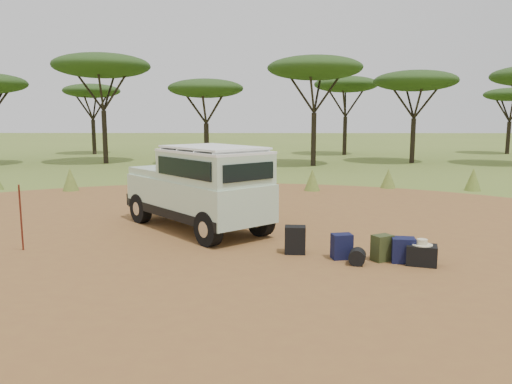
{
  "coord_description": "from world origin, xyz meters",
  "views": [
    {
      "loc": [
        1.11,
        -10.0,
        2.78
      ],
      "look_at": [
        0.98,
        1.57,
        1.0
      ],
      "focal_mm": 35.0,
      "sensor_mm": 36.0,
      "label": 1
    }
  ],
  "objects_px": {
    "walking_staff": "(21,218)",
    "backpack_navy": "(342,246)",
    "backpack_olive": "(382,248)",
    "hard_case": "(422,255)",
    "duffel_navy": "(403,250)",
    "safari_vehicle": "(200,189)",
    "backpack_black": "(295,240)"
  },
  "relations": [
    {
      "from": "walking_staff",
      "to": "backpack_navy",
      "type": "relative_size",
      "value": 2.97
    },
    {
      "from": "walking_staff",
      "to": "backpack_navy",
      "type": "distance_m",
      "value": 6.48
    },
    {
      "from": "backpack_olive",
      "to": "hard_case",
      "type": "bearing_deg",
      "value": -49.61
    },
    {
      "from": "backpack_navy",
      "to": "hard_case",
      "type": "height_order",
      "value": "backpack_navy"
    },
    {
      "from": "safari_vehicle",
      "to": "backpack_olive",
      "type": "relative_size",
      "value": 8.42
    },
    {
      "from": "safari_vehicle",
      "to": "duffel_navy",
      "type": "height_order",
      "value": "safari_vehicle"
    },
    {
      "from": "walking_staff",
      "to": "backpack_olive",
      "type": "bearing_deg",
      "value": -30.64
    },
    {
      "from": "duffel_navy",
      "to": "backpack_olive",
      "type": "bearing_deg",
      "value": 172.41
    },
    {
      "from": "backpack_black",
      "to": "duffel_navy",
      "type": "bearing_deg",
      "value": -12.17
    },
    {
      "from": "hard_case",
      "to": "backpack_olive",
      "type": "bearing_deg",
      "value": 175.44
    },
    {
      "from": "walking_staff",
      "to": "backpack_navy",
      "type": "height_order",
      "value": "walking_staff"
    },
    {
      "from": "backpack_olive",
      "to": "hard_case",
      "type": "xyz_separation_m",
      "value": [
        0.67,
        -0.27,
        -0.06
      ]
    },
    {
      "from": "safari_vehicle",
      "to": "walking_staff",
      "type": "height_order",
      "value": "safari_vehicle"
    },
    {
      "from": "backpack_navy",
      "to": "hard_case",
      "type": "xyz_separation_m",
      "value": [
        1.43,
        -0.39,
        -0.06
      ]
    },
    {
      "from": "backpack_black",
      "to": "hard_case",
      "type": "distance_m",
      "value": 2.44
    },
    {
      "from": "safari_vehicle",
      "to": "walking_staff",
      "type": "relative_size",
      "value": 2.9
    },
    {
      "from": "backpack_black",
      "to": "backpack_olive",
      "type": "bearing_deg",
      "value": -12.35
    },
    {
      "from": "safari_vehicle",
      "to": "walking_staff",
      "type": "xyz_separation_m",
      "value": [
        -3.38,
        -2.09,
        -0.29
      ]
    },
    {
      "from": "backpack_navy",
      "to": "backpack_olive",
      "type": "distance_m",
      "value": 0.77
    },
    {
      "from": "walking_staff",
      "to": "backpack_olive",
      "type": "relative_size",
      "value": 2.91
    },
    {
      "from": "backpack_olive",
      "to": "backpack_navy",
      "type": "bearing_deg",
      "value": 142.99
    },
    {
      "from": "duffel_navy",
      "to": "hard_case",
      "type": "relative_size",
      "value": 0.88
    },
    {
      "from": "backpack_navy",
      "to": "backpack_olive",
      "type": "bearing_deg",
      "value": -19.14
    },
    {
      "from": "walking_staff",
      "to": "duffel_navy",
      "type": "distance_m",
      "value": 7.62
    },
    {
      "from": "duffel_navy",
      "to": "hard_case",
      "type": "height_order",
      "value": "duffel_navy"
    },
    {
      "from": "backpack_navy",
      "to": "hard_case",
      "type": "distance_m",
      "value": 1.49
    },
    {
      "from": "safari_vehicle",
      "to": "duffel_navy",
      "type": "distance_m",
      "value": 5.05
    },
    {
      "from": "backpack_black",
      "to": "backpack_navy",
      "type": "xyz_separation_m",
      "value": [
        0.88,
        -0.37,
        -0.03
      ]
    },
    {
      "from": "safari_vehicle",
      "to": "backpack_olive",
      "type": "bearing_deg",
      "value": 15.23
    },
    {
      "from": "safari_vehicle",
      "to": "backpack_navy",
      "type": "distance_m",
      "value": 4.01
    },
    {
      "from": "safari_vehicle",
      "to": "backpack_navy",
      "type": "xyz_separation_m",
      "value": [
        3.06,
        -2.48,
        -0.75
      ]
    },
    {
      "from": "backpack_olive",
      "to": "duffel_navy",
      "type": "xyz_separation_m",
      "value": [
        0.37,
        -0.11,
        -0.01
      ]
    }
  ]
}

